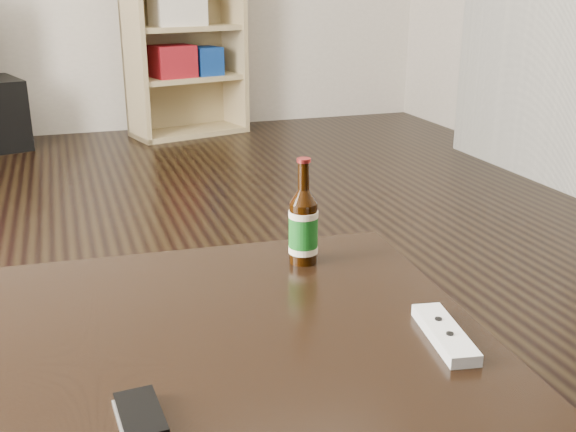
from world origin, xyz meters
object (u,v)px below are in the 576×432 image
object	(u,v)px
phone	(141,417)
bookshelf	(181,23)
coffee_table	(73,391)
remote	(445,334)
beer_bottle	(303,227)

from	to	relation	value
phone	bookshelf	bearing A→B (deg)	75.11
coffee_table	remote	size ratio (longest dim) A/B	7.44
coffee_table	phone	world-z (taller)	phone
phone	remote	xyz separation A→B (m)	(0.45, 0.06, 0.00)
remote	coffee_table	bearing A→B (deg)	175.59
bookshelf	phone	xyz separation A→B (m)	(-0.74, -3.77, -0.25)
bookshelf	remote	distance (m)	3.73
bookshelf	coffee_table	world-z (taller)	bookshelf
coffee_table	remote	world-z (taller)	remote
bookshelf	phone	bearing A→B (deg)	-116.27
bookshelf	beer_bottle	distance (m)	3.39
bookshelf	phone	size ratio (longest dim) A/B	13.09
bookshelf	beer_bottle	size ratio (longest dim) A/B	6.86
beer_bottle	bookshelf	bearing A→B (deg)	83.45
beer_bottle	phone	size ratio (longest dim) A/B	1.91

